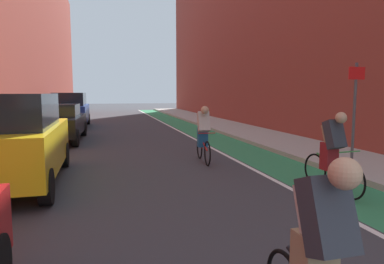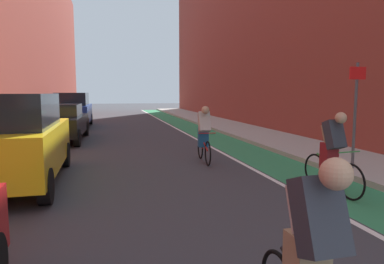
% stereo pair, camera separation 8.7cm
% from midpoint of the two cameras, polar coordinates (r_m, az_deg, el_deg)
% --- Properties ---
extents(ground_plane, '(94.83, 94.83, 0.00)m').
position_cam_midpoint_polar(ground_plane, '(16.27, -9.73, -0.65)').
color(ground_plane, '#38383D').
extents(bike_lane_paint, '(1.60, 43.11, 0.00)m').
position_cam_midpoint_polar(bike_lane_paint, '(18.78, 0.12, 0.40)').
color(bike_lane_paint, '#2D8451').
rests_on(bike_lane_paint, ground).
extents(lane_divider_stripe, '(0.12, 43.11, 0.00)m').
position_cam_midpoint_polar(lane_divider_stripe, '(18.58, -2.57, 0.33)').
color(lane_divider_stripe, white).
rests_on(lane_divider_stripe, ground).
extents(sidewalk_right, '(2.67, 43.11, 0.14)m').
position_cam_midpoint_polar(sidewalk_right, '(19.41, 6.25, 0.77)').
color(sidewalk_right, '#A8A59E').
rests_on(sidewalk_right, ground).
extents(building_facade_right, '(2.40, 39.11, 13.43)m').
position_cam_midpoint_polar(building_facade_right, '(22.63, 10.97, 18.42)').
color(building_facade_right, brown).
rests_on(building_facade_right, ground).
extents(parked_suv_yellow_cab, '(1.88, 4.42, 1.98)m').
position_cam_midpoint_polar(parked_suv_yellow_cab, '(8.36, -27.25, -1.02)').
color(parked_suv_yellow_cab, yellow).
rests_on(parked_suv_yellow_cab, ground).
extents(parked_sedan_black, '(2.06, 4.58, 1.53)m').
position_cam_midpoint_polar(parked_sedan_black, '(15.20, -21.32, 1.48)').
color(parked_sedan_black, black).
rests_on(parked_sedan_black, ground).
extents(parked_suv_blue, '(1.91, 4.67, 1.98)m').
position_cam_midpoint_polar(parked_suv_blue, '(20.98, -19.37, 3.46)').
color(parked_suv_blue, navy).
rests_on(parked_suv_blue, ground).
extents(cyclist_lead, '(0.48, 1.66, 1.58)m').
position_cam_midpoint_polar(cyclist_lead, '(2.86, 19.66, -17.94)').
color(cyclist_lead, black).
rests_on(cyclist_lead, ground).
extents(cyclist_mid, '(0.48, 1.75, 1.63)m').
position_cam_midpoint_polar(cyclist_mid, '(7.49, 21.70, -2.81)').
color(cyclist_mid, black).
rests_on(cyclist_mid, ground).
extents(cyclist_trailing, '(0.48, 1.74, 1.62)m').
position_cam_midpoint_polar(cyclist_trailing, '(9.97, 1.60, -0.13)').
color(cyclist_trailing, black).
rests_on(cyclist_trailing, ground).
extents(street_sign_post, '(0.44, 0.07, 2.57)m').
position_cam_midpoint_polar(street_sign_post, '(9.38, 24.85, 3.90)').
color(street_sign_post, '#4C4C51').
rests_on(street_sign_post, sidewalk_right).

